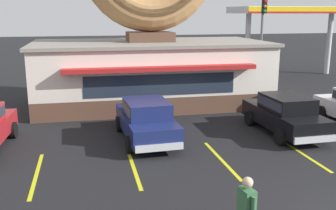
# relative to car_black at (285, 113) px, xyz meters

# --- Properties ---
(donut_shop_building) EXTENTS (12.30, 6.75, 10.96)m
(donut_shop_building) POSITION_rel_car_black_xyz_m (-4.44, 6.61, 2.87)
(donut_shop_building) COLOR brown
(donut_shop_building) RESTS_ON ground
(car_black) EXTENTS (2.05, 4.59, 1.60)m
(car_black) POSITION_rel_car_black_xyz_m (0.00, 0.00, 0.00)
(car_black) COLOR black
(car_black) RESTS_ON ground
(car_navy) EXTENTS (2.13, 4.63, 1.60)m
(car_navy) POSITION_rel_car_black_xyz_m (-5.69, 0.32, 0.00)
(car_navy) COLOR navy
(car_navy) RESTS_ON ground
(trash_bin) EXTENTS (0.57, 0.57, 0.97)m
(trash_bin) POSITION_rel_car_black_xyz_m (0.79, 3.25, -0.37)
(trash_bin) COLOR #232833
(trash_bin) RESTS_ON ground
(traffic_light_pole) EXTENTS (0.28, 0.47, 5.80)m
(traffic_light_pole) POSITION_rel_car_black_xyz_m (3.56, 9.99, 2.84)
(traffic_light_pole) COLOR #595B60
(traffic_light_pole) RESTS_ON ground
(gas_station_canopy) EXTENTS (9.00, 4.46, 5.30)m
(gas_station_canopy) POSITION_rel_car_black_xyz_m (7.90, 14.19, 3.99)
(gas_station_canopy) COLOR silver
(gas_station_canopy) RESTS_ON ground
(parking_stripe_far_left) EXTENTS (0.12, 3.60, 0.01)m
(parking_stripe_far_left) POSITION_rel_car_black_xyz_m (-9.54, -2.34, -0.87)
(parking_stripe_far_left) COLOR yellow
(parking_stripe_far_left) RESTS_ON ground
(parking_stripe_left) EXTENTS (0.12, 3.60, 0.01)m
(parking_stripe_left) POSITION_rel_car_black_xyz_m (-6.54, -2.34, -0.87)
(parking_stripe_left) COLOR yellow
(parking_stripe_left) RESTS_ON ground
(parking_stripe_mid_left) EXTENTS (0.12, 3.60, 0.01)m
(parking_stripe_mid_left) POSITION_rel_car_black_xyz_m (-3.54, -2.34, -0.87)
(parking_stripe_mid_left) COLOR yellow
(parking_stripe_mid_left) RESTS_ON ground
(parking_stripe_centre) EXTENTS (0.12, 3.60, 0.01)m
(parking_stripe_centre) POSITION_rel_car_black_xyz_m (-0.54, -2.34, -0.87)
(parking_stripe_centre) COLOR yellow
(parking_stripe_centre) RESTS_ON ground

